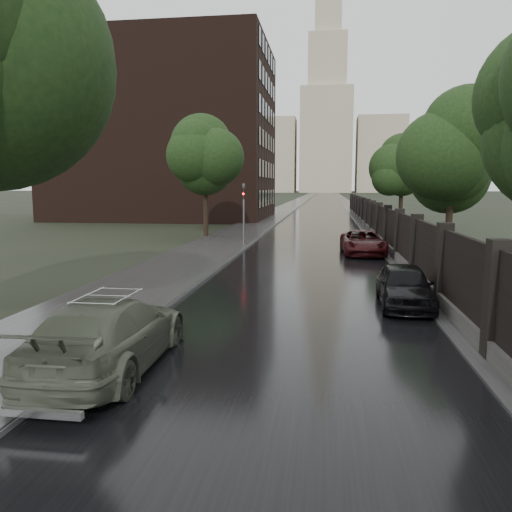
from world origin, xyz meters
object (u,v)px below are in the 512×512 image
(tree_right_c, at_px, (402,173))
(car_right_far, at_px, (363,242))
(tree_left_far, at_px, (205,167))
(car_right_near, at_px, (404,286))
(traffic_light, at_px, (244,209))
(tree_right_b, at_px, (452,165))
(volga_sedan, at_px, (109,333))

(tree_right_c, height_order, car_right_far, tree_right_c)
(tree_right_c, bearing_deg, tree_left_far, -147.17)
(tree_left_far, xyz_separation_m, car_right_near, (11.40, -20.16, -4.56))
(traffic_light, xyz_separation_m, car_right_far, (7.26, -2.82, -1.71))
(tree_right_c, bearing_deg, tree_right_b, -90.00)
(tree_left_far, height_order, volga_sedan, tree_left_far)
(car_right_near, bearing_deg, traffic_light, 118.43)
(tree_left_far, bearing_deg, car_right_near, -60.51)
(traffic_light, height_order, car_right_near, traffic_light)
(tree_left_far, relative_size, volga_sedan, 1.40)
(tree_right_b, bearing_deg, car_right_near, -108.63)
(tree_left_far, distance_m, tree_right_b, 17.45)
(tree_right_c, bearing_deg, car_right_far, -104.28)
(tree_right_b, xyz_separation_m, car_right_far, (-4.54, 0.18, -4.26))
(tree_right_b, distance_m, tree_right_c, 18.00)
(tree_left_far, height_order, tree_right_b, tree_left_far)
(tree_right_b, relative_size, car_right_far, 1.41)
(car_right_far, bearing_deg, traffic_light, 156.29)
(traffic_light, distance_m, car_right_near, 17.09)
(car_right_far, bearing_deg, volga_sedan, -111.74)
(tree_left_far, distance_m, traffic_light, 6.84)
(tree_right_c, distance_m, car_right_far, 18.88)
(tree_right_c, xyz_separation_m, car_right_far, (-4.54, -17.82, -4.26))
(car_right_near, relative_size, car_right_far, 0.81)
(tree_right_c, height_order, volga_sedan, tree_right_c)
(tree_left_far, distance_m, car_right_near, 23.60)
(tree_right_b, height_order, tree_right_c, same)
(tree_right_b, height_order, car_right_far, tree_right_b)
(tree_right_c, bearing_deg, traffic_light, -128.18)
(car_right_far, bearing_deg, tree_left_far, 141.98)
(tree_right_c, distance_m, traffic_light, 19.26)
(tree_right_c, relative_size, traffic_light, 1.75)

